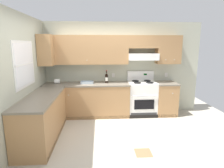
{
  "coord_description": "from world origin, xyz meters",
  "views": [
    {
      "loc": [
        -0.05,
        -3.79,
        1.92
      ],
      "look_at": [
        0.24,
        0.7,
        1.0
      ],
      "focal_mm": 30.43,
      "sensor_mm": 36.0,
      "label": 1
    }
  ],
  "objects_px": {
    "stove": "(142,98)",
    "bowl": "(87,83)",
    "wine_bottle": "(107,78)",
    "paper_towel_roll": "(57,81)"
  },
  "relations": [
    {
      "from": "wine_bottle",
      "to": "paper_towel_roll",
      "type": "height_order",
      "value": "wine_bottle"
    },
    {
      "from": "stove",
      "to": "bowl",
      "type": "xyz_separation_m",
      "value": [
        -1.51,
        0.02,
        0.45
      ]
    },
    {
      "from": "stove",
      "to": "paper_towel_roll",
      "type": "xyz_separation_m",
      "value": [
        -2.31,
        0.03,
        0.5
      ]
    },
    {
      "from": "paper_towel_roll",
      "to": "stove",
      "type": "bearing_deg",
      "value": -0.77
    },
    {
      "from": "bowl",
      "to": "paper_towel_roll",
      "type": "xyz_separation_m",
      "value": [
        -0.8,
        0.01,
        0.04
      ]
    },
    {
      "from": "wine_bottle",
      "to": "bowl",
      "type": "height_order",
      "value": "wine_bottle"
    },
    {
      "from": "stove",
      "to": "bowl",
      "type": "bearing_deg",
      "value": 179.38
    },
    {
      "from": "stove",
      "to": "bowl",
      "type": "height_order",
      "value": "stove"
    },
    {
      "from": "wine_bottle",
      "to": "stove",
      "type": "bearing_deg",
      "value": -3.1
    },
    {
      "from": "wine_bottle",
      "to": "bowl",
      "type": "distance_m",
      "value": 0.54
    }
  ]
}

